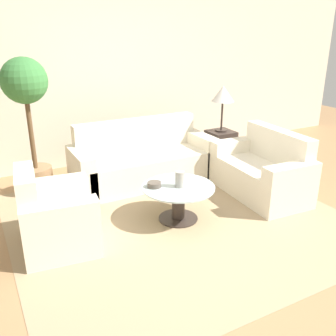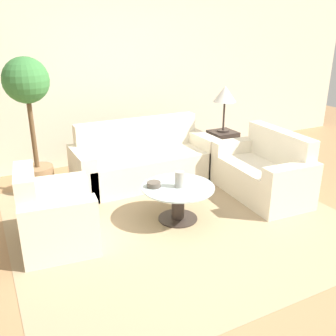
# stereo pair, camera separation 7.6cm
# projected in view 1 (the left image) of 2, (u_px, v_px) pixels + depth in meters

# --- Properties ---
(ground_plane) EXTENTS (14.00, 14.00, 0.00)m
(ground_plane) POSITION_uv_depth(u_px,v_px,m) (208.00, 244.00, 3.84)
(ground_plane) COLOR #9E754C
(wall_back) EXTENTS (10.00, 0.06, 2.60)m
(wall_back) POSITION_uv_depth(u_px,v_px,m) (104.00, 81.00, 5.85)
(wall_back) COLOR beige
(wall_back) RESTS_ON ground_plane
(rug) EXTENTS (3.64, 3.35, 0.01)m
(rug) POSITION_uv_depth(u_px,v_px,m) (178.00, 219.00, 4.33)
(rug) COLOR tan
(rug) RESTS_ON ground_plane
(sofa_main) EXTENTS (2.01, 0.76, 0.87)m
(sofa_main) POSITION_uv_depth(u_px,v_px,m) (143.00, 162.00, 5.33)
(sofa_main) COLOR beige
(sofa_main) RESTS_ON ground_plane
(armchair) EXTENTS (0.79, 0.90, 0.83)m
(armchair) POSITION_uv_depth(u_px,v_px,m) (53.00, 220.00, 3.72)
(armchair) COLOR beige
(armchair) RESTS_ON ground_plane
(loveseat) EXTENTS (0.80, 1.38, 0.85)m
(loveseat) POSITION_uv_depth(u_px,v_px,m) (263.00, 173.00, 4.92)
(loveseat) COLOR beige
(loveseat) RESTS_ON ground_plane
(coffee_table) EXTENTS (0.82, 0.82, 0.41)m
(coffee_table) POSITION_uv_depth(u_px,v_px,m) (178.00, 198.00, 4.24)
(coffee_table) COLOR #332823
(coffee_table) RESTS_ON ground_plane
(side_table) EXTENTS (0.38, 0.38, 0.60)m
(side_table) POSITION_uv_depth(u_px,v_px,m) (220.00, 150.00, 5.81)
(side_table) COLOR #332823
(side_table) RESTS_ON ground_plane
(table_lamp) EXTENTS (0.34, 0.34, 0.69)m
(table_lamp) POSITION_uv_depth(u_px,v_px,m) (223.00, 95.00, 5.52)
(table_lamp) COLOR #332823
(table_lamp) RESTS_ON side_table
(potted_plant) EXTENTS (0.56, 0.56, 1.76)m
(potted_plant) POSITION_uv_depth(u_px,v_px,m) (28.00, 108.00, 4.63)
(potted_plant) COLOR #93704C
(potted_plant) RESTS_ON ground_plane
(vase) EXTENTS (0.11, 0.11, 0.18)m
(vase) POSITION_uv_depth(u_px,v_px,m) (180.00, 179.00, 4.15)
(vase) COLOR #9E998E
(vase) RESTS_ON coffee_table
(bowl) EXTENTS (0.15, 0.15, 0.06)m
(bowl) POSITION_uv_depth(u_px,v_px,m) (154.00, 185.00, 4.16)
(bowl) COLOR brown
(bowl) RESTS_ON coffee_table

